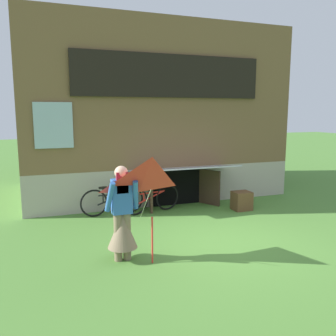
% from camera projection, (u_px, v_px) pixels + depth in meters
% --- Properties ---
extents(ground_plane, '(60.00, 60.00, 0.00)m').
position_uv_depth(ground_plane, '(222.00, 241.00, 7.15)').
color(ground_plane, '#4C7F33').
extents(log_house, '(7.66, 5.63, 5.05)m').
position_uv_depth(log_house, '(146.00, 113.00, 11.62)').
color(log_house, '#ADA393').
rests_on(log_house, ground_plane).
extents(person, '(0.61, 0.53, 1.68)m').
position_uv_depth(person, '(122.00, 221.00, 6.15)').
color(person, '#7F6B51').
rests_on(person, ground_plane).
extents(kite, '(1.08, 1.04, 1.78)m').
position_uv_depth(kite, '(153.00, 186.00, 5.63)').
color(kite, red).
rests_on(kite, ground_plane).
extents(bicycle_red, '(1.60, 0.37, 0.74)m').
position_uv_depth(bicycle_red, '(152.00, 199.00, 9.15)').
color(bicycle_red, black).
rests_on(bicycle_red, ground_plane).
extents(bicycle_black, '(1.62, 0.12, 0.74)m').
position_uv_depth(bicycle_black, '(112.00, 201.00, 8.94)').
color(bicycle_black, black).
rests_on(bicycle_black, ground_plane).
extents(wooden_crate, '(0.47, 0.40, 0.49)m').
position_uv_depth(wooden_crate, '(242.00, 201.00, 9.40)').
color(wooden_crate, brown).
rests_on(wooden_crate, ground_plane).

